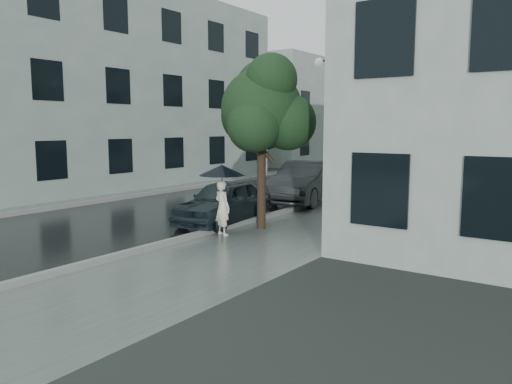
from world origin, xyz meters
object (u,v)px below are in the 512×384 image
Objects in this scene: car_near at (224,202)px; pedestrian at (222,208)px; lamp_post at (329,121)px; street_tree at (263,108)px; car_far at (306,182)px.

pedestrian is at bearing -58.79° from car_near.
car_near is (-0.61, -5.63, -2.44)m from lamp_post.
lamp_post is (-0.39, 6.96, 2.35)m from pedestrian.
pedestrian is 3.00m from street_tree.
street_tree reaches higher than pedestrian.
pedestrian is 0.30× the size of street_tree.
car_near is 5.03m from car_far.
lamp_post reaches higher than car_far.
pedestrian is at bearing -90.00° from car_far.
pedestrian is 0.27× the size of lamp_post.
street_tree reaches higher than car_near.
car_far reaches higher than car_near.
lamp_post reaches higher than street_tree.
lamp_post is 1.42× the size of car_near.
car_far is at bearing -152.76° from lamp_post.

